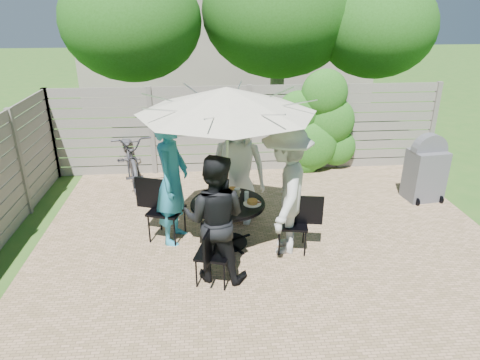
{
  "coord_description": "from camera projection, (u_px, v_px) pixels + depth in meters",
  "views": [
    {
      "loc": [
        -0.93,
        -5.58,
        3.41
      ],
      "look_at": [
        -0.43,
        0.21,
        0.96
      ],
      "focal_mm": 32.0,
      "sensor_mm": 36.0,
      "label": 1
    }
  ],
  "objects": [
    {
      "name": "chair_back",
      "position": [
        239.0,
        200.0,
        7.25
      ],
      "size": [
        0.54,
        0.72,
        0.94
      ],
      "rotation": [
        0.0,
        0.0,
        4.5
      ],
      "color": "black",
      "rests_on": "ground"
    },
    {
      "name": "glass_left",
      "position": [
        209.0,
        200.0,
        6.13
      ],
      "size": [
        0.07,
        0.07,
        0.14
      ],
      "primitive_type": "cylinder",
      "color": "silver",
      "rests_on": "patio_table"
    },
    {
      "name": "person_right",
      "position": [
        286.0,
        190.0,
        5.98
      ],
      "size": [
        1.0,
        1.38,
        1.91
      ],
      "primitive_type": "imported",
      "rotation": [
        0.0,
        0.0,
        4.45
      ],
      "color": "#B6B7B1",
      "rests_on": "ground"
    },
    {
      "name": "umbrella",
      "position": [
        227.0,
        100.0,
        5.63
      ],
      "size": [
        2.99,
        2.99,
        2.37
      ],
      "rotation": [
        0.0,
        0.0,
        -0.26
      ],
      "color": "silver",
      "rests_on": "ground"
    },
    {
      "name": "plate_front",
      "position": [
        223.0,
        212.0,
        5.88
      ],
      "size": [
        0.26,
        0.26,
        0.06
      ],
      "color": "white",
      "rests_on": "patio_table"
    },
    {
      "name": "coffee_cup",
      "position": [
        237.0,
        193.0,
        6.37
      ],
      "size": [
        0.08,
        0.08,
        0.12
      ],
      "primitive_type": "cylinder",
      "color": "#C6B293",
      "rests_on": "patio_table"
    },
    {
      "name": "glass_back",
      "position": [
        224.0,
        190.0,
        6.44
      ],
      "size": [
        0.07,
        0.07,
        0.14
      ],
      "primitive_type": "cylinder",
      "color": "silver",
      "rests_on": "patio_table"
    },
    {
      "name": "bicycle",
      "position": [
        130.0,
        156.0,
        8.51
      ],
      "size": [
        1.23,
        2.18,
        1.09
      ],
      "primitive_type": "imported",
      "rotation": [
        0.0,
        0.0,
        0.26
      ],
      "color": "#333338",
      "rests_on": "ground"
    },
    {
      "name": "bbq_grill",
      "position": [
        426.0,
        170.0,
        7.72
      ],
      "size": [
        0.67,
        0.54,
        1.26
      ],
      "rotation": [
        0.0,
        0.0,
        0.11
      ],
      "color": "#515256",
      "rests_on": "ground"
    },
    {
      "name": "chair_right",
      "position": [
        293.0,
        234.0,
        6.23
      ],
      "size": [
        0.66,
        0.49,
        0.88
      ],
      "rotation": [
        0.0,
        0.0,
        2.97
      ],
      "color": "black",
      "rests_on": "ground"
    },
    {
      "name": "backyard_envelope",
      "position": [
        230.0,
        25.0,
        14.97
      ],
      "size": [
        60.0,
        60.0,
        5.0
      ],
      "color": "#2C5B1C",
      "rests_on": "ground"
    },
    {
      "name": "plate_left",
      "position": [
        204.0,
        199.0,
        6.26
      ],
      "size": [
        0.26,
        0.26,
        0.06
      ],
      "color": "white",
      "rests_on": "patio_table"
    },
    {
      "name": "chair_left",
      "position": [
        166.0,
        221.0,
        6.52
      ],
      "size": [
        0.76,
        0.61,
        0.99
      ],
      "rotation": [
        0.0,
        0.0,
        5.94
      ],
      "color": "black",
      "rests_on": "ground"
    },
    {
      "name": "person_back",
      "position": [
        238.0,
        167.0,
        6.88
      ],
      "size": [
        1.03,
        0.8,
        1.86
      ],
      "primitive_type": "imported",
      "rotation": [
        0.0,
        0.0,
        6.03
      ],
      "color": "silver",
      "rests_on": "ground"
    },
    {
      "name": "syrup_jug",
      "position": [
        224.0,
        195.0,
        6.24
      ],
      "size": [
        0.09,
        0.09,
        0.16
      ],
      "primitive_type": "cylinder",
      "color": "#59280C",
      "rests_on": "patio_table"
    },
    {
      "name": "person_front",
      "position": [
        215.0,
        219.0,
        5.4
      ],
      "size": [
        0.98,
        0.84,
        1.72
      ],
      "primitive_type": "imported",
      "rotation": [
        0.0,
        0.0,
        2.88
      ],
      "color": "black",
      "rests_on": "ground"
    },
    {
      "name": "chair_front",
      "position": [
        213.0,
        265.0,
        5.51
      ],
      "size": [
        0.52,
        0.67,
        0.88
      ],
      "rotation": [
        0.0,
        0.0,
        1.29
      ],
      "color": "black",
      "rests_on": "ground"
    },
    {
      "name": "person_left",
      "position": [
        172.0,
        181.0,
        6.24
      ],
      "size": [
        0.63,
        0.81,
        1.95
      ],
      "primitive_type": "imported",
      "rotation": [
        0.0,
        0.0,
        7.6
      ],
      "color": "teal",
      "rests_on": "ground"
    },
    {
      "name": "plate_right",
      "position": [
        252.0,
        202.0,
        6.15
      ],
      "size": [
        0.26,
        0.26,
        0.06
      ],
      "color": "white",
      "rests_on": "patio_table"
    },
    {
      "name": "glass_right",
      "position": [
        247.0,
        196.0,
        6.24
      ],
      "size": [
        0.07,
        0.07,
        0.14
      ],
      "primitive_type": "cylinder",
      "color": "silver",
      "rests_on": "patio_table"
    },
    {
      "name": "plate_back",
      "position": [
        232.0,
        191.0,
        6.53
      ],
      "size": [
        0.26,
        0.26,
        0.06
      ],
      "color": "white",
      "rests_on": "patio_table"
    },
    {
      "name": "patio_table",
      "position": [
        228.0,
        215.0,
        6.3
      ],
      "size": [
        1.31,
        1.31,
        0.7
      ],
      "rotation": [
        0.0,
        0.0,
        -0.26
      ],
      "color": "black",
      "rests_on": "ground"
    }
  ]
}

